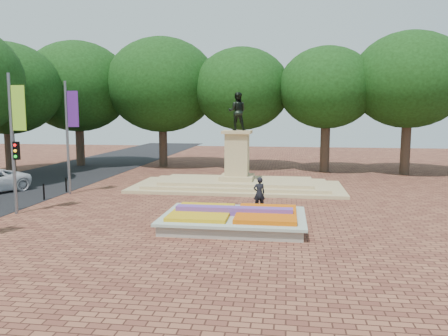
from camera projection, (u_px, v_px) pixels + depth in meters
ground at (219, 216)px, 21.60m from camera, size 90.00×90.00×0.00m
asphalt_street at (5, 190)px, 28.63m from camera, size 9.00×90.00×0.02m
flower_bed at (234, 219)px, 19.44m from camera, size 6.30×4.30×0.91m
monument at (237, 175)px, 29.34m from camera, size 14.00×6.00×6.40m
tree_row_back at (277, 94)px, 38.10m from camera, size 44.80×8.80×10.43m
banner_poles at (10, 137)px, 21.26m from camera, size 0.88×11.17×7.00m
bollard_row at (1, 205)px, 21.58m from camera, size 0.12×13.12×0.98m
pedestrian at (259, 193)px, 22.92m from camera, size 0.73×0.60×1.73m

